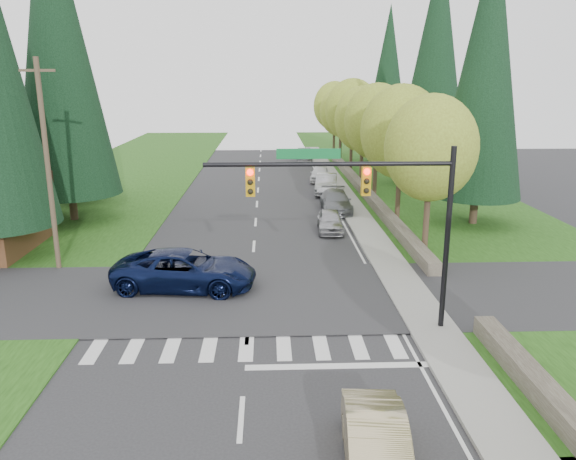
{
  "coord_description": "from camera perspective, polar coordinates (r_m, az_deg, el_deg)",
  "views": [
    {
      "loc": [
        0.78,
        -14.56,
        8.99
      ],
      "look_at": [
        1.65,
        8.5,
        2.8
      ],
      "focal_mm": 35.0,
      "sensor_mm": 36.0,
      "label": 1
    }
  ],
  "objects": [
    {
      "name": "parked_car_e",
      "position": [
        65.17,
        1.69,
        7.63
      ],
      "size": [
        1.86,
        4.32,
        1.24
      ],
      "primitive_type": "imported",
      "rotation": [
        0.0,
        0.0,
        -0.03
      ],
      "color": "#B6B6BB",
      "rests_on": "ground"
    },
    {
      "name": "conifer_e_b",
      "position": [
        50.63,
        14.79,
        16.59
      ],
      "size": [
        6.12,
        6.12,
        19.8
      ],
      "color": "#38281C",
      "rests_on": "ground"
    },
    {
      "name": "decid_tree_4",
      "position": [
        57.27,
        6.55,
        11.99
      ],
      "size": [
        5.4,
        5.4,
        9.18
      ],
      "color": "#38281C",
      "rests_on": "ground"
    },
    {
      "name": "grass_west",
      "position": [
        38.27,
        -23.19,
        0.24
      ],
      "size": [
        14.0,
        110.0,
        0.06
      ],
      "primitive_type": "cube",
      "color": "#1D4211",
      "rests_on": "ground"
    },
    {
      "name": "conifer_w_e",
      "position": [
        45.07,
        -22.16,
        15.62
      ],
      "size": [
        5.78,
        5.78,
        18.8
      ],
      "color": "#38281C",
      "rests_on": "ground"
    },
    {
      "name": "decid_tree_2",
      "position": [
        43.47,
        9.05,
        10.8
      ],
      "size": [
        5.0,
        5.0,
        8.82
      ],
      "color": "#38281C",
      "rests_on": "ground"
    },
    {
      "name": "grass_east",
      "position": [
        37.73,
        16.81,
        0.63
      ],
      "size": [
        14.0,
        110.0,
        0.06
      ],
      "primitive_type": "cube",
      "color": "#1D4211",
      "rests_on": "ground"
    },
    {
      "name": "curb_east",
      "position": [
        38.0,
        5.88,
        1.35
      ],
      "size": [
        0.2,
        80.0,
        0.13
      ],
      "primitive_type": "cube",
      "color": "gray",
      "rests_on": "ground"
    },
    {
      "name": "ground",
      "position": [
        17.13,
        -4.63,
        -16.7
      ],
      "size": [
        120.0,
        120.0,
        0.0
      ],
      "primitive_type": "plane",
      "color": "#28282B",
      "rests_on": "ground"
    },
    {
      "name": "parked_car_b",
      "position": [
        39.58,
        4.89,
        2.91
      ],
      "size": [
        2.16,
        5.05,
        1.45
      ],
      "primitive_type": "imported",
      "rotation": [
        0.0,
        0.0,
        -0.02
      ],
      "color": "slate",
      "rests_on": "ground"
    },
    {
      "name": "conifer_w_c",
      "position": [
        38.79,
        -22.46,
        17.34
      ],
      "size": [
        6.46,
        6.46,
        20.8
      ],
      "color": "#38281C",
      "rests_on": "ground"
    },
    {
      "name": "suv_navy",
      "position": [
        25.22,
        -10.41,
        -4.03
      ],
      "size": [
        6.52,
        3.53,
        1.74
      ],
      "primitive_type": "imported",
      "rotation": [
        0.0,
        0.0,
        1.46
      ],
      "color": "#0A1234",
      "rests_on": "ground"
    },
    {
      "name": "decid_tree_6",
      "position": [
        71.13,
        4.76,
        12.45
      ],
      "size": [
        5.2,
        5.2,
        8.86
      ],
      "color": "#38281C",
      "rests_on": "ground"
    },
    {
      "name": "parked_car_d",
      "position": [
        51.46,
        3.26,
        5.72
      ],
      "size": [
        2.21,
        4.3,
        1.4
      ],
      "primitive_type": "imported",
      "rotation": [
        0.0,
        0.0,
        -0.14
      ],
      "color": "white",
      "rests_on": "ground"
    },
    {
      "name": "decid_tree_1",
      "position": [
        36.7,
        11.44,
        9.74
      ],
      "size": [
        5.2,
        5.2,
        8.8
      ],
      "color": "#38281C",
      "rests_on": "ground"
    },
    {
      "name": "decid_tree_0",
      "position": [
        29.97,
        14.32,
        8.06
      ],
      "size": [
        4.8,
        4.8,
        8.37
      ],
      "color": "#38281C",
      "rests_on": "ground"
    },
    {
      "name": "decid_tree_5",
      "position": [
        64.19,
        5.41,
        11.87
      ],
      "size": [
        4.8,
        4.8,
        8.3
      ],
      "color": "#38281C",
      "rests_on": "ground"
    },
    {
      "name": "parked_car_a",
      "position": [
        34.34,
        4.32,
        0.92
      ],
      "size": [
        1.74,
        3.9,
        1.3
      ],
      "primitive_type": "imported",
      "rotation": [
        0.0,
        0.0,
        -0.05
      ],
      "color": "#9E9FA3",
      "rests_on": "ground"
    },
    {
      "name": "stone_wall_north",
      "position": [
        46.06,
        7.68,
        4.07
      ],
      "size": [
        0.7,
        40.0,
        0.7
      ],
      "primitive_type": "cube",
      "color": "#4C4438",
      "rests_on": "ground"
    },
    {
      "name": "traffic_signal",
      "position": [
        19.8,
        8.35,
        3.18
      ],
      "size": [
        8.7,
        0.37,
        6.8
      ],
      "color": "black",
      "rests_on": "ground"
    },
    {
      "name": "utility_pole",
      "position": [
        28.74,
        -23.23,
        6.11
      ],
      "size": [
        1.6,
        0.24,
        10.0
      ],
      "color": "#473828",
      "rests_on": "ground"
    },
    {
      "name": "sedan_champagne",
      "position": [
        14.25,
        9.0,
        -20.86
      ],
      "size": [
        1.74,
        4.24,
        1.37
      ],
      "primitive_type": "imported",
      "rotation": [
        0.0,
        0.0,
        -0.07
      ],
      "color": "#C6B484",
      "rests_on": "ground"
    },
    {
      "name": "conifer_e_a",
      "position": [
        37.01,
        19.51,
        15.44
      ],
      "size": [
        5.44,
        5.44,
        17.8
      ],
      "color": "#38281C",
      "rests_on": "ground"
    },
    {
      "name": "conifer_e_c",
      "position": [
        63.94,
        10.13,
        15.06
      ],
      "size": [
        5.1,
        5.1,
        16.8
      ],
      "color": "#38281C",
      "rests_on": "ground"
    },
    {
      "name": "parked_car_c",
      "position": [
        45.9,
        3.92,
        4.7
      ],
      "size": [
        2.29,
        5.01,
        1.59
      ],
      "primitive_type": "imported",
      "rotation": [
        0.0,
        0.0,
        -0.13
      ],
      "color": "#ABABB0",
      "rests_on": "ground"
    },
    {
      "name": "cross_street",
      "position": [
        24.3,
        -3.87,
        -6.74
      ],
      "size": [
        120.0,
        8.0,
        0.1
      ],
      "primitive_type": "cube",
      "color": "#28282B",
      "rests_on": "ground"
    },
    {
      "name": "decid_tree_3",
      "position": [
        50.38,
        7.61,
        11.1
      ],
      "size": [
        5.0,
        5.0,
        8.55
      ],
      "color": "#38281C",
      "rests_on": "ground"
    },
    {
      "name": "sidewalk_east",
      "position": [
        38.13,
        7.15,
        1.36
      ],
      "size": [
        1.8,
        80.0,
        0.13
      ],
      "primitive_type": "cube",
      "color": "gray",
      "rests_on": "ground"
    }
  ]
}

